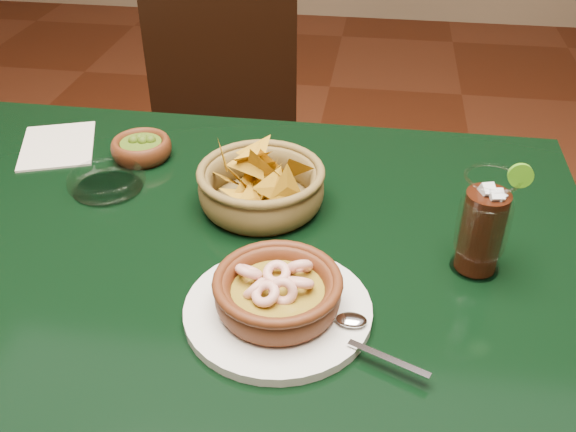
# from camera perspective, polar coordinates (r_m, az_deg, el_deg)

# --- Properties ---
(dining_table) EXTENTS (1.20, 0.80, 0.75)m
(dining_table) POSITION_cam_1_polar(r_m,az_deg,el_deg) (1.05, -7.44, -5.87)
(dining_table) COLOR black
(dining_table) RESTS_ON ground
(dining_chair) EXTENTS (0.52, 0.52, 0.90)m
(dining_chair) POSITION_cam_1_polar(r_m,az_deg,el_deg) (1.73, -5.25, 5.71)
(dining_chair) COLOR black
(dining_chair) RESTS_ON ground
(shrimp_plate) EXTENTS (0.31, 0.24, 0.07)m
(shrimp_plate) POSITION_cam_1_polar(r_m,az_deg,el_deg) (0.82, -0.89, -7.16)
(shrimp_plate) COLOR silver
(shrimp_plate) RESTS_ON dining_table
(chip_basket) EXTENTS (0.24, 0.24, 0.16)m
(chip_basket) POSITION_cam_1_polar(r_m,az_deg,el_deg) (1.02, -2.42, 2.70)
(chip_basket) COLOR brown
(chip_basket) RESTS_ON dining_table
(guacamole_ramekin) EXTENTS (0.13, 0.13, 0.04)m
(guacamole_ramekin) POSITION_cam_1_polar(r_m,az_deg,el_deg) (1.20, -12.90, 5.95)
(guacamole_ramekin) COLOR #471F0E
(guacamole_ramekin) RESTS_ON dining_table
(cola_drink) EXTENTS (0.15, 0.15, 0.17)m
(cola_drink) POSITION_cam_1_polar(r_m,az_deg,el_deg) (0.91, 16.95, -0.77)
(cola_drink) COLOR white
(cola_drink) RESTS_ON dining_table
(glass_ashtray) EXTENTS (0.14, 0.14, 0.03)m
(glass_ashtray) POSITION_cam_1_polar(r_m,az_deg,el_deg) (1.12, -15.83, 3.00)
(glass_ashtray) COLOR white
(glass_ashtray) RESTS_ON dining_table
(paper_menu) EXTENTS (0.18, 0.21, 0.00)m
(paper_menu) POSITION_cam_1_polar(r_m,az_deg,el_deg) (1.29, -19.78, 5.93)
(paper_menu) COLOR beige
(paper_menu) RESTS_ON dining_table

